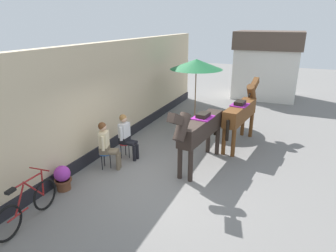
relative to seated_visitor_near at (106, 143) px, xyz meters
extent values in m
plane|color=slate|center=(1.72, 3.09, -0.78)|extent=(40.00, 40.00, 0.00)
cube|color=#CCB793|center=(-0.83, 1.59, 0.92)|extent=(0.30, 14.00, 3.40)
cube|color=black|center=(-0.81, 1.59, -0.60)|extent=(0.34, 14.00, 0.36)
cube|color=silver|center=(3.12, 10.55, 0.52)|extent=(3.20, 2.40, 2.60)
cube|color=brown|center=(3.12, 10.55, 2.27)|extent=(3.40, 2.60, 0.90)
cylinder|color=#194C99|center=(-0.06, -0.02, -0.31)|extent=(0.34, 0.34, 0.03)
cylinder|color=black|center=(0.07, 0.02, -0.55)|extent=(0.02, 0.02, 0.45)
cylinder|color=black|center=(-0.17, 0.07, -0.55)|extent=(0.02, 0.02, 0.45)
cylinder|color=black|center=(-0.09, -0.16, -0.55)|extent=(0.02, 0.02, 0.45)
cube|color=brown|center=(-0.06, -0.02, -0.20)|extent=(0.33, 0.38, 0.20)
cube|color=beige|center=(-0.06, -0.02, 0.12)|extent=(0.32, 0.39, 0.44)
sphere|color=tan|center=(-0.06, -0.02, 0.47)|extent=(0.20, 0.20, 0.20)
sphere|color=#593319|center=(-0.08, -0.03, 0.50)|extent=(0.22, 0.22, 0.22)
cylinder|color=brown|center=(0.09, 0.12, -0.25)|extent=(0.40, 0.25, 0.13)
cylinder|color=brown|center=(0.27, 0.18, -0.55)|extent=(0.11, 0.11, 0.46)
cylinder|color=brown|center=(0.14, -0.03, -0.25)|extent=(0.40, 0.25, 0.13)
cylinder|color=brown|center=(0.32, 0.03, -0.55)|extent=(0.11, 0.11, 0.46)
cylinder|color=beige|center=(-0.11, 0.17, 0.07)|extent=(0.09, 0.09, 0.42)
cylinder|color=beige|center=(0.02, -0.20, 0.07)|extent=(0.09, 0.09, 0.42)
cylinder|color=red|center=(0.08, 0.82, -0.31)|extent=(0.34, 0.34, 0.03)
cylinder|color=black|center=(0.22, 0.81, -0.55)|extent=(0.02, 0.02, 0.45)
cylinder|color=black|center=(0.02, 0.95, -0.55)|extent=(0.02, 0.02, 0.45)
cylinder|color=black|center=(0.01, 0.70, -0.55)|extent=(0.02, 0.02, 0.45)
cube|color=black|center=(0.08, 0.82, -0.20)|extent=(0.26, 0.33, 0.20)
cube|color=silver|center=(0.08, 0.82, 0.12)|extent=(0.24, 0.35, 0.44)
sphere|color=tan|center=(0.08, 0.82, 0.47)|extent=(0.20, 0.20, 0.20)
sphere|color=olive|center=(0.06, 0.82, 0.50)|extent=(0.22, 0.22, 0.22)
cylinder|color=black|center=(0.28, 0.89, -0.25)|extent=(0.39, 0.15, 0.13)
cylinder|color=black|center=(0.47, 0.88, -0.55)|extent=(0.11, 0.11, 0.46)
cylinder|color=black|center=(0.27, 0.73, -0.25)|extent=(0.39, 0.15, 0.13)
cylinder|color=black|center=(0.46, 0.72, -0.55)|extent=(0.11, 0.11, 0.46)
cylinder|color=silver|center=(0.11, 1.02, 0.07)|extent=(0.09, 0.09, 0.42)
cylinder|color=silver|center=(0.09, 0.62, 0.07)|extent=(0.09, 0.09, 0.42)
cube|color=#2D231E|center=(2.35, 1.24, 0.38)|extent=(0.69, 2.24, 0.52)
cylinder|color=#2D231E|center=(2.40, 0.25, -0.33)|extent=(0.13, 0.13, 0.90)
cylinder|color=#2D231E|center=(2.09, 0.29, -0.33)|extent=(0.13, 0.13, 0.90)
cylinder|color=#2D231E|center=(2.62, 2.18, -0.33)|extent=(0.13, 0.13, 0.90)
cylinder|color=#2D231E|center=(2.31, 2.21, -0.33)|extent=(0.13, 0.13, 0.90)
cylinder|color=#2D231E|center=(2.22, 0.05, 0.77)|extent=(0.35, 0.66, 0.73)
cube|color=#2D231E|center=(2.18, -0.29, 1.08)|extent=(0.24, 0.55, 0.40)
cube|color=black|center=(2.22, 0.07, 0.91)|extent=(0.11, 0.63, 0.48)
cylinder|color=black|center=(2.49, 2.38, 0.11)|extent=(0.11, 0.11, 0.65)
cube|color=#8C1E8C|center=(2.37, 1.34, 0.66)|extent=(0.57, 0.65, 0.03)
cube|color=black|center=(2.37, 1.34, 0.73)|extent=(0.33, 0.47, 0.12)
cube|color=brown|center=(3.08, 3.18, 0.38)|extent=(0.72, 2.24, 0.52)
cylinder|color=brown|center=(3.06, 4.17, -0.33)|extent=(0.13, 0.13, 0.90)
cylinder|color=brown|center=(3.36, 4.13, -0.33)|extent=(0.13, 0.13, 0.90)
cylinder|color=brown|center=(2.80, 2.25, -0.33)|extent=(0.13, 0.13, 0.90)
cylinder|color=brown|center=(3.11, 2.21, -0.33)|extent=(0.13, 0.13, 0.90)
cylinder|color=brown|center=(3.24, 4.37, 0.77)|extent=(0.36, 0.66, 0.73)
cube|color=brown|center=(3.28, 4.71, 1.08)|extent=(0.25, 0.55, 0.40)
cube|color=black|center=(3.24, 4.35, 0.91)|extent=(0.12, 0.63, 0.48)
cylinder|color=black|center=(2.93, 2.05, 0.11)|extent=(0.11, 0.11, 0.65)
cube|color=#8C1E8C|center=(3.07, 3.08, 0.66)|extent=(0.57, 0.66, 0.03)
cube|color=black|center=(3.07, 3.08, 0.73)|extent=(0.33, 0.47, 0.12)
cylinder|color=brown|center=(-0.38, -1.39, -0.64)|extent=(0.34, 0.34, 0.28)
cylinder|color=brown|center=(-0.38, -1.39, -0.52)|extent=(0.43, 0.43, 0.04)
sphere|color=purple|center=(-0.38, -1.39, -0.34)|extent=(0.40, 0.40, 0.40)
torus|color=black|center=(-0.17, -2.16, -0.42)|extent=(0.12, 0.71, 0.71)
torus|color=black|center=(-0.07, -3.21, -0.42)|extent=(0.12, 0.71, 0.71)
cylinder|color=maroon|center=(-0.15, -2.45, -0.11)|extent=(0.08, 0.50, 0.60)
cylinder|color=maroon|center=(-0.11, -2.85, -0.14)|extent=(0.07, 0.36, 0.55)
cylinder|color=maroon|center=(-0.13, -2.61, 0.15)|extent=(0.11, 0.80, 0.09)
cylinder|color=maroon|center=(-0.10, -2.95, -0.41)|extent=(0.09, 0.53, 0.06)
cylinder|color=maroon|center=(-0.17, -2.19, -0.12)|extent=(0.04, 0.09, 0.60)
cylinder|color=maroon|center=(-0.17, -2.21, 0.23)|extent=(0.50, 0.08, 0.03)
cube|color=black|center=(-0.09, -3.01, 0.17)|extent=(0.12, 0.21, 0.06)
cylinder|color=black|center=(0.94, 5.00, -0.75)|extent=(0.44, 0.44, 0.06)
cylinder|color=olive|center=(0.94, 5.00, 0.32)|extent=(0.04, 0.04, 2.20)
cone|color=#1E6638|center=(0.94, 5.00, 1.60)|extent=(2.10, 2.10, 0.40)
cylinder|color=white|center=(1.44, 2.95, -0.33)|extent=(0.32, 0.32, 0.03)
cylinder|color=silver|center=(1.57, 2.95, -0.56)|extent=(0.02, 0.02, 0.43)
cylinder|color=silver|center=(1.38, 3.06, -0.56)|extent=(0.02, 0.02, 0.43)
cylinder|color=silver|center=(1.38, 2.84, -0.56)|extent=(0.02, 0.02, 0.43)
camera|label=1|loc=(4.58, -6.28, 3.21)|focal=31.56mm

